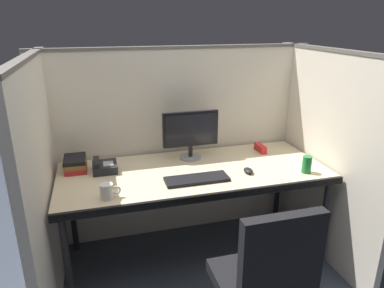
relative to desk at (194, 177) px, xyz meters
The scene contains 13 objects.
ground_plane 0.75m from the desk, 90.00° to the right, with size 8.00×8.00×0.00m, color #383F4C.
cubicle_partition_rear 0.47m from the desk, 90.00° to the left, with size 2.21×0.06×1.57m.
cubicle_partition_left 1.00m from the desk, behind, with size 0.06×1.41×1.57m.
cubicle_partition_right 1.00m from the desk, ahead, with size 0.06×1.41×1.57m.
desk is the anchor object (origin of this frame).
monitor_center 0.36m from the desk, 81.02° to the left, with size 0.43×0.17×0.37m.
keyboard_main 0.18m from the desk, 100.30° to the right, with size 0.43×0.15×0.02m, color black.
computer_mouse 0.39m from the desk, 21.86° to the right, with size 0.06×0.10×0.04m.
soda_can 0.80m from the desk, 18.02° to the right, with size 0.07×0.07×0.12m, color #197233.
red_stapler 0.67m from the desk, 20.20° to the left, with size 0.04×0.15×0.06m, color red.
coffee_mug 0.68m from the desk, 157.16° to the right, with size 0.13×0.08×0.09m.
desk_phone 0.65m from the desk, 165.13° to the left, with size 0.17×0.19×0.09m.
book_stack 0.86m from the desk, 163.40° to the left, with size 0.15×0.22×0.09m.
Camera 1 is at (-0.64, -1.96, 1.77)m, focal length 33.25 mm.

